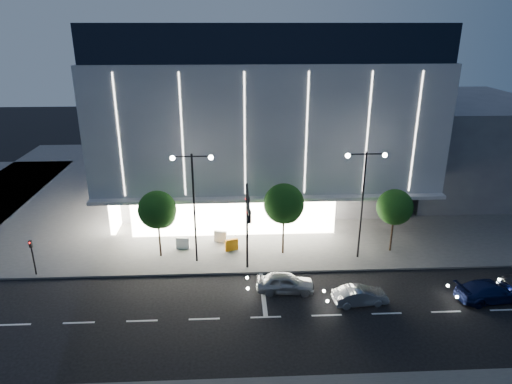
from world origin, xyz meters
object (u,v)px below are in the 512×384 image
at_px(traffic_mast, 248,217).
at_px(car_third, 490,291).
at_px(tree_mid, 284,206).
at_px(ped_signal_far, 32,254).
at_px(barrier_d, 220,236).
at_px(street_lamp_west, 193,193).
at_px(street_lamp_east, 363,190).
at_px(car_second, 360,296).
at_px(tree_left, 158,212).
at_px(car_lead, 285,283).
at_px(barrier_c, 232,245).
at_px(barrier_b, 183,243).
at_px(tree_right, 395,209).

height_order(traffic_mast, car_third, traffic_mast).
distance_m(tree_mid, car_third, 15.80).
relative_size(ped_signal_far, tree_mid, 0.49).
bearing_deg(car_third, barrier_d, 55.43).
bearing_deg(barrier_d, traffic_mast, -53.24).
height_order(tree_mid, car_third, tree_mid).
bearing_deg(street_lamp_west, street_lamp_east, 0.00).
relative_size(street_lamp_west, car_third, 1.87).
bearing_deg(barrier_d, ped_signal_far, -144.16).
height_order(car_second, barrier_d, car_second).
xyz_separation_m(tree_left, car_lead, (9.57, -5.54, -3.33)).
height_order(street_lamp_west, barrier_d, street_lamp_west).
xyz_separation_m(traffic_mast, barrier_d, (-2.19, 5.97, -4.38)).
xyz_separation_m(tree_left, barrier_c, (5.76, 0.64, -3.38)).
distance_m(street_lamp_west, car_second, 14.15).
distance_m(ped_signal_far, tree_mid, 19.35).
height_order(traffic_mast, barrier_b, traffic_mast).
distance_m(traffic_mast, car_second, 9.42).
height_order(street_lamp_west, barrier_b, street_lamp_west).
bearing_deg(car_lead, ped_signal_far, 85.07).
height_order(street_lamp_east, tree_mid, street_lamp_east).
bearing_deg(traffic_mast, barrier_b, 137.68).
bearing_deg(tree_right, car_third, -58.01).
xyz_separation_m(traffic_mast, tree_left, (-6.97, 3.68, -0.99)).
bearing_deg(street_lamp_west, traffic_mast, -33.65).
distance_m(car_third, barrier_b, 23.47).
bearing_deg(street_lamp_west, car_third, -16.91).
relative_size(car_second, barrier_c, 3.40).
relative_size(car_third, barrier_c, 4.38).
bearing_deg(street_lamp_west, barrier_d, 61.37).
bearing_deg(tree_mid, traffic_mast, -129.42).
relative_size(traffic_mast, car_lead, 1.71).
xyz_separation_m(ped_signal_far, barrier_c, (14.78, 3.16, -1.24)).
bearing_deg(ped_signal_far, barrier_d, 19.22).
height_order(tree_right, barrier_c, tree_right).
xyz_separation_m(traffic_mast, tree_right, (12.03, 3.68, -1.14)).
distance_m(street_lamp_west, ped_signal_far, 12.76).
relative_size(traffic_mast, tree_right, 1.28).
distance_m(car_lead, barrier_c, 7.26).
bearing_deg(ped_signal_far, tree_left, 15.61).
distance_m(tree_mid, car_second, 9.33).
bearing_deg(tree_right, street_lamp_east, -161.37).
bearing_deg(car_third, ped_signal_far, 74.14).
bearing_deg(barrier_d, car_second, -28.05).
height_order(tree_right, barrier_b, tree_right).
relative_size(tree_mid, barrier_c, 5.59).
xyz_separation_m(street_lamp_west, tree_mid, (7.03, 1.02, -1.62)).
xyz_separation_m(ped_signal_far, tree_right, (28.03, 2.52, 2.00)).
bearing_deg(barrier_d, street_lamp_east, 0.13).
distance_m(traffic_mast, street_lamp_east, 9.43).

